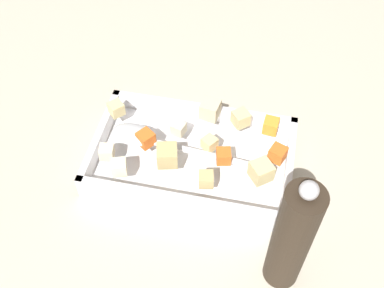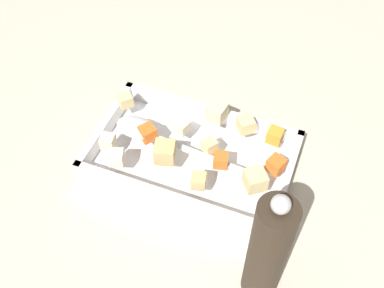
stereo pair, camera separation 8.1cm
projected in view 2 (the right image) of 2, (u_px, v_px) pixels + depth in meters
name	position (u px, v px, depth m)	size (l,w,h in m)	color
ground_plane	(184.00, 158.00, 0.86)	(4.00, 4.00, 0.00)	#BCB29E
baking_dish	(192.00, 159.00, 0.84)	(0.35, 0.21, 0.05)	silver
carrot_chunk_rim_edge	(221.00, 160.00, 0.78)	(0.02, 0.02, 0.02)	orange
carrot_chunk_back_center	(275.00, 166.00, 0.77)	(0.03, 0.03, 0.03)	orange
carrot_chunk_center	(148.00, 133.00, 0.82)	(0.03, 0.03, 0.03)	orange
carrot_chunk_near_left	(275.00, 136.00, 0.82)	(0.03, 0.03, 0.03)	orange
potato_chunk_mid_right	(116.00, 158.00, 0.79)	(0.02, 0.02, 0.02)	beige
potato_chunk_far_left	(210.00, 144.00, 0.81)	(0.02, 0.02, 0.02)	#E0CC89
potato_chunk_far_right	(165.00, 152.00, 0.79)	(0.03, 0.03, 0.03)	tan
potato_chunk_near_spoon	(255.00, 180.00, 0.75)	(0.03, 0.03, 0.03)	#E0CC89
potato_chunk_heap_side	(125.00, 100.00, 0.87)	(0.02, 0.02, 0.02)	#E0CC89
potato_chunk_heap_top	(246.00, 125.00, 0.83)	(0.03, 0.03, 0.03)	#E0CC89
potato_chunk_corner_se	(108.00, 141.00, 0.81)	(0.02, 0.02, 0.02)	beige
potato_chunk_mid_left	(199.00, 181.00, 0.76)	(0.02, 0.02, 0.02)	tan
potato_chunk_corner_sw	(217.00, 112.00, 0.84)	(0.03, 0.03, 0.03)	beige
parsnip_chunk_corner_nw	(182.00, 127.00, 0.83)	(0.02, 0.02, 0.02)	beige
serving_spoon	(144.00, 130.00, 0.83)	(0.26, 0.05, 0.02)	silver
pepper_mill	(268.00, 251.00, 0.62)	(0.05, 0.05, 0.24)	#2D2319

